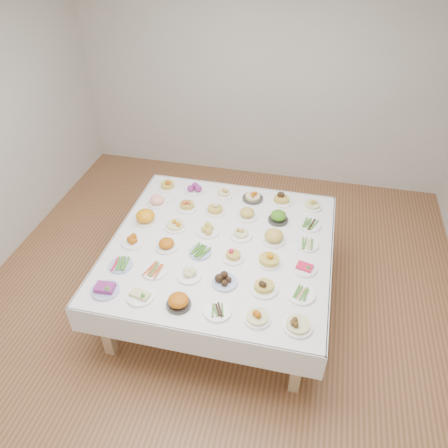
% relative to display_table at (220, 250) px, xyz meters
% --- Properties ---
extents(room_envelope, '(5.02, 5.02, 2.81)m').
position_rel_display_table_xyz_m(room_envelope, '(-0.04, 0.05, 1.15)').
color(room_envelope, '#96603E').
rests_on(room_envelope, ground).
extents(display_table, '(2.06, 2.06, 0.75)m').
position_rel_display_table_xyz_m(display_table, '(0.00, 0.00, 0.00)').
color(display_table, white).
rests_on(display_table, ground).
extents(dish_0, '(0.23, 0.23, 0.10)m').
position_rel_display_table_xyz_m(dish_0, '(-0.79, -0.78, 0.11)').
color(dish_0, '#4C66B2').
rests_on(dish_0, display_table).
extents(dish_1, '(0.22, 0.22, 0.10)m').
position_rel_display_table_xyz_m(dish_1, '(-0.48, -0.78, 0.11)').
color(dish_1, white).
rests_on(dish_1, display_table).
extents(dish_2, '(0.20, 0.20, 0.12)m').
position_rel_display_table_xyz_m(dish_2, '(-0.15, -0.80, 0.13)').
color(dish_2, '#2F2D2A').
rests_on(dish_2, display_table).
extents(dish_3, '(0.22, 0.22, 0.05)m').
position_rel_display_table_xyz_m(dish_3, '(0.17, -0.79, 0.09)').
color(dish_3, white).
rests_on(dish_3, display_table).
extents(dish_4, '(0.21, 0.21, 0.12)m').
position_rel_display_table_xyz_m(dish_4, '(0.48, -0.79, 0.13)').
color(dish_4, white).
rests_on(dish_4, display_table).
extents(dish_5, '(0.22, 0.22, 0.13)m').
position_rel_display_table_xyz_m(dish_5, '(0.79, -0.80, 0.13)').
color(dish_5, white).
rests_on(dish_5, display_table).
extents(dish_6, '(0.21, 0.21, 0.05)m').
position_rel_display_table_xyz_m(dish_6, '(-0.79, -0.48, 0.09)').
color(dish_6, '#4C66B2').
rests_on(dish_6, display_table).
extents(dish_7, '(0.21, 0.21, 0.05)m').
position_rel_display_table_xyz_m(dish_7, '(-0.47, -0.48, 0.09)').
color(dish_7, white).
rests_on(dish_7, display_table).
extents(dish_8, '(0.21, 0.21, 0.08)m').
position_rel_display_table_xyz_m(dish_8, '(-0.16, -0.47, 0.10)').
color(dish_8, white).
rests_on(dish_8, display_table).
extents(dish_9, '(0.21, 0.21, 0.09)m').
position_rel_display_table_xyz_m(dish_9, '(0.15, -0.47, 0.11)').
color(dish_9, '#4C66B2').
rests_on(dish_9, display_table).
extents(dish_10, '(0.25, 0.24, 0.14)m').
position_rel_display_table_xyz_m(dish_10, '(0.48, -0.47, 0.14)').
color(dish_10, white).
rests_on(dish_10, display_table).
extents(dish_11, '(0.23, 0.23, 0.05)m').
position_rel_display_table_xyz_m(dish_11, '(0.79, -0.47, 0.09)').
color(dish_11, white).
rests_on(dish_11, display_table).
extents(dish_12, '(0.20, 0.20, 0.08)m').
position_rel_display_table_xyz_m(dish_12, '(-0.80, -0.17, 0.10)').
color(dish_12, white).
rests_on(dish_12, display_table).
extents(dish_13, '(0.20, 0.20, 0.11)m').
position_rel_display_table_xyz_m(dish_13, '(-0.47, -0.16, 0.12)').
color(dish_13, white).
rests_on(dish_13, display_table).
extents(dish_14, '(0.20, 0.20, 0.05)m').
position_rel_display_table_xyz_m(dish_14, '(-0.15, -0.16, 0.09)').
color(dish_14, '#4C66B2').
rests_on(dish_14, display_table).
extents(dish_15, '(0.20, 0.20, 0.11)m').
position_rel_display_table_xyz_m(dish_15, '(0.16, -0.16, 0.11)').
color(dish_15, white).
rests_on(dish_15, display_table).
extents(dish_16, '(0.20, 0.20, 0.13)m').
position_rel_display_table_xyz_m(dish_16, '(0.48, -0.15, 0.13)').
color(dish_16, white).
rests_on(dish_16, display_table).
extents(dish_17, '(0.21, 0.21, 0.09)m').
position_rel_display_table_xyz_m(dish_17, '(0.79, -0.16, 0.10)').
color(dish_17, white).
rests_on(dish_17, display_table).
extents(dish_18, '(0.20, 0.20, 0.12)m').
position_rel_display_table_xyz_m(dish_18, '(-0.80, 0.17, 0.12)').
color(dish_18, white).
rests_on(dish_18, display_table).
extents(dish_19, '(0.25, 0.25, 0.13)m').
position_rel_display_table_xyz_m(dish_19, '(-0.48, 0.15, 0.13)').
color(dish_19, white).
rests_on(dish_19, display_table).
extents(dish_20, '(0.23, 0.23, 0.10)m').
position_rel_display_table_xyz_m(dish_20, '(-0.16, 0.15, 0.11)').
color(dish_20, white).
rests_on(dish_20, display_table).
extents(dish_21, '(0.22, 0.22, 0.11)m').
position_rel_display_table_xyz_m(dish_21, '(0.16, 0.16, 0.12)').
color(dish_21, white).
rests_on(dish_21, display_table).
extents(dish_22, '(0.22, 0.22, 0.14)m').
position_rel_display_table_xyz_m(dish_22, '(0.48, 0.16, 0.14)').
color(dish_22, white).
rests_on(dish_22, display_table).
extents(dish_23, '(0.20, 0.20, 0.05)m').
position_rel_display_table_xyz_m(dish_23, '(0.79, 0.16, 0.09)').
color(dish_23, white).
rests_on(dish_23, display_table).
extents(dish_24, '(0.20, 0.20, 0.10)m').
position_rel_display_table_xyz_m(dish_24, '(-0.79, 0.48, 0.12)').
color(dish_24, white).
rests_on(dish_24, display_table).
extents(dish_25, '(0.22, 0.22, 0.11)m').
position_rel_display_table_xyz_m(dish_25, '(-0.47, 0.48, 0.12)').
color(dish_25, white).
rests_on(dish_25, display_table).
extents(dish_26, '(0.20, 0.20, 0.11)m').
position_rel_display_table_xyz_m(dish_26, '(-0.17, 0.47, 0.12)').
color(dish_26, white).
rests_on(dish_26, display_table).
extents(dish_27, '(0.22, 0.22, 0.12)m').
position_rel_display_table_xyz_m(dish_27, '(0.16, 0.47, 0.12)').
color(dish_27, white).
rests_on(dish_27, display_table).
extents(dish_28, '(0.20, 0.20, 0.11)m').
position_rel_display_table_xyz_m(dish_28, '(0.48, 0.48, 0.12)').
color(dish_28, '#2F2D2A').
rests_on(dish_28, display_table).
extents(dish_29, '(0.22, 0.22, 0.05)m').
position_rel_display_table_xyz_m(dish_29, '(0.79, 0.47, 0.09)').
color(dish_29, white).
rests_on(dish_29, display_table).
extents(dish_30, '(0.22, 0.22, 0.12)m').
position_rel_display_table_xyz_m(dish_30, '(-0.78, 0.79, 0.12)').
color(dish_30, white).
rests_on(dish_30, display_table).
extents(dish_31, '(0.21, 0.21, 0.10)m').
position_rel_display_table_xyz_m(dish_31, '(-0.48, 0.79, 0.11)').
color(dish_31, white).
rests_on(dish_31, display_table).
extents(dish_32, '(0.20, 0.20, 0.10)m').
position_rel_display_table_xyz_m(dish_32, '(-0.15, 0.78, 0.11)').
color(dish_32, white).
rests_on(dish_32, display_table).
extents(dish_33, '(0.21, 0.21, 0.11)m').
position_rel_display_table_xyz_m(dish_33, '(0.17, 0.79, 0.12)').
color(dish_33, '#2F2D2A').
rests_on(dish_33, display_table).
extents(dish_34, '(0.22, 0.22, 0.13)m').
position_rel_display_table_xyz_m(dish_34, '(0.47, 0.80, 0.13)').
color(dish_34, white).
rests_on(dish_34, display_table).
extents(dish_35, '(0.20, 0.20, 0.10)m').
position_rel_display_table_xyz_m(dish_35, '(0.79, 0.78, 0.11)').
color(dish_35, white).
rests_on(dish_35, display_table).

